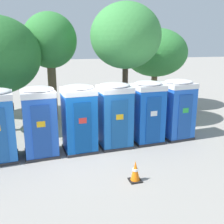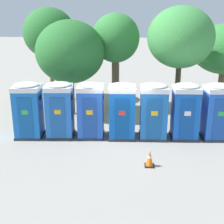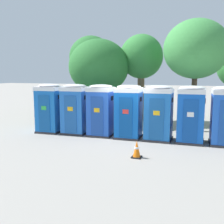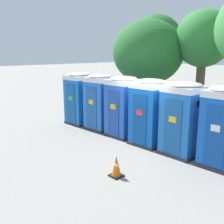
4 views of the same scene
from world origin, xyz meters
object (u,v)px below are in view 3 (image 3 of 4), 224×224
(portapotty_5, at_px, (191,114))
(street_tree_0, at_px, (99,67))
(street_tree_4, at_px, (91,57))
(street_tree_2, at_px, (141,58))
(portapotty_0, at_px, (50,108))
(portapotty_4, at_px, (159,113))
(portapotty_2, at_px, (101,110))
(portapotty_1, at_px, (75,109))
(traffic_cone, at_px, (137,149))
(portapotty_3, at_px, (129,111))
(street_tree_3, at_px, (196,49))

(portapotty_5, distance_m, street_tree_0, 6.92)
(street_tree_0, xyz_separation_m, street_tree_4, (-1.88, 2.98, 0.78))
(street_tree_2, bearing_deg, portapotty_0, -127.48)
(street_tree_2, bearing_deg, portapotty_4, -66.27)
(portapotty_4, bearing_deg, street_tree_2, 113.73)
(portapotty_2, height_order, street_tree_2, street_tree_2)
(portapotty_4, bearing_deg, portapotty_0, -177.38)
(portapotty_1, distance_m, street_tree_0, 3.99)
(street_tree_0, height_order, traffic_cone, street_tree_0)
(portapotty_5, bearing_deg, portapotty_0, -177.24)
(street_tree_4, bearing_deg, portapotty_2, -61.57)
(street_tree_2, relative_size, traffic_cone, 8.61)
(portapotty_3, bearing_deg, street_tree_0, 131.75)
(portapotty_2, distance_m, portapotty_3, 1.42)
(portapotty_0, distance_m, street_tree_3, 8.19)
(portapotty_1, xyz_separation_m, street_tree_3, (5.62, 2.75, 3.02))
(portapotty_2, distance_m, portapotty_4, 2.84)
(portapotty_3, xyz_separation_m, portapotty_4, (1.42, 0.07, -0.00))
(street_tree_0, bearing_deg, portapotty_3, -48.25)
(portapotty_5, distance_m, street_tree_2, 6.26)
(portapotty_0, xyz_separation_m, portapotty_2, (2.83, 0.19, 0.00))
(portapotty_0, bearing_deg, portapotty_1, 6.16)
(portapotty_2, height_order, street_tree_3, street_tree_3)
(portapotty_2, xyz_separation_m, portapotty_3, (1.42, 0.01, -0.00))
(portapotty_5, bearing_deg, portapotty_3, -177.00)
(portapotty_0, bearing_deg, portapotty_4, 2.62)
(portapotty_0, height_order, street_tree_4, street_tree_4)
(portapotty_5, height_order, street_tree_3, street_tree_3)
(portapotty_5, relative_size, street_tree_2, 0.46)
(portapotty_3, distance_m, traffic_cone, 3.17)
(portapotty_0, relative_size, portapotty_2, 1.00)
(street_tree_2, xyz_separation_m, street_tree_4, (-4.24, 1.67, 0.20))
(street_tree_2, distance_m, street_tree_4, 4.56)
(portapotty_2, height_order, street_tree_4, street_tree_4)
(street_tree_3, xyz_separation_m, traffic_cone, (-1.63, -5.49, -3.99))
(portapotty_0, distance_m, portapotty_2, 2.84)
(portapotty_4, xyz_separation_m, traffic_cone, (-0.26, -2.85, -0.97))
(portapotty_0, height_order, portapotty_5, same)
(portapotty_5, relative_size, street_tree_0, 0.49)
(portapotty_0, distance_m, traffic_cone, 6.08)
(portapotty_0, xyz_separation_m, street_tree_4, (-0.56, 6.46, 2.97))
(portapotty_3, height_order, street_tree_2, street_tree_2)
(portapotty_3, distance_m, street_tree_4, 8.45)
(street_tree_0, bearing_deg, portapotty_1, -88.39)
(portapotty_0, distance_m, portapotty_1, 1.42)
(portapotty_3, bearing_deg, street_tree_3, 44.21)
(street_tree_4, xyz_separation_m, traffic_cone, (5.97, -9.06, -3.94))
(portapotty_0, relative_size, portapotty_5, 1.00)
(portapotty_1, bearing_deg, street_tree_4, 107.41)
(portapotty_4, relative_size, street_tree_0, 0.49)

